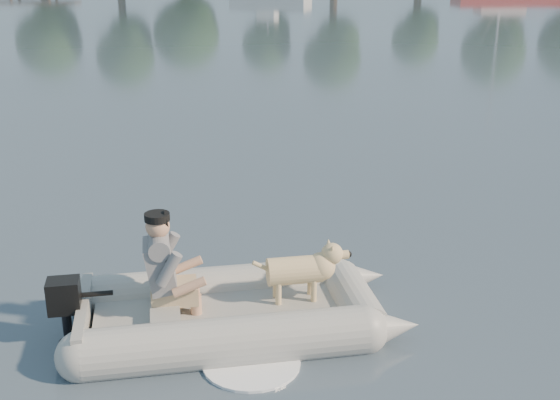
# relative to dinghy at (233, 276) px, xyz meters

# --- Properties ---
(water) EXTENTS (160.00, 160.00, 0.00)m
(water) POSITION_rel_dinghy_xyz_m (0.60, -0.48, -0.53)
(water) COLOR slate
(water) RESTS_ON ground
(dinghy) EXTENTS (4.82, 3.85, 1.26)m
(dinghy) POSITION_rel_dinghy_xyz_m (0.00, 0.00, 0.00)
(dinghy) COLOR #AAA9A4
(dinghy) RESTS_ON water
(man) EXTENTS (0.75, 0.68, 0.97)m
(man) POSITION_rel_dinghy_xyz_m (-0.63, -0.08, 0.17)
(man) COLOR slate
(man) RESTS_ON dinghy
(dog) EXTENTS (0.88, 0.46, 0.56)m
(dog) POSITION_rel_dinghy_xyz_m (0.56, 0.16, -0.06)
(dog) COLOR tan
(dog) RESTS_ON dinghy
(outboard_motor) EXTENTS (0.42, 0.33, 0.71)m
(outboard_motor) POSITION_rel_dinghy_xyz_m (-1.47, -0.29, -0.25)
(outboard_motor) COLOR black
(outboard_motor) RESTS_ON dinghy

